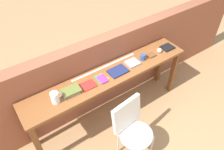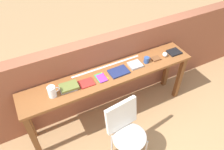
# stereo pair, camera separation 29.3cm
# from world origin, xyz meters

# --- Properties ---
(ground_plane) EXTENTS (40.00, 40.00, 0.00)m
(ground_plane) POSITION_xyz_m (0.00, 0.00, 0.00)
(ground_plane) COLOR tan
(brick_wall_back) EXTENTS (6.00, 0.20, 1.24)m
(brick_wall_back) POSITION_xyz_m (0.00, 0.64, 0.62)
(brick_wall_back) COLOR #935138
(brick_wall_back) RESTS_ON ground
(sideboard) EXTENTS (2.50, 0.44, 0.88)m
(sideboard) POSITION_xyz_m (0.00, 0.30, 0.74)
(sideboard) COLOR brown
(sideboard) RESTS_ON ground
(chair_white_moulded) EXTENTS (0.49, 0.50, 0.89)m
(chair_white_moulded) POSITION_xyz_m (-0.12, -0.38, 0.53)
(chair_white_moulded) COLOR silver
(chair_white_moulded) RESTS_ON ground
(pitcher_white) EXTENTS (0.14, 0.10, 0.18)m
(pitcher_white) POSITION_xyz_m (-0.81, 0.27, 0.96)
(pitcher_white) COLOR white
(pitcher_white) RESTS_ON sideboard
(book_stack_leftmost) EXTENTS (0.25, 0.18, 0.06)m
(book_stack_leftmost) POSITION_xyz_m (-0.59, 0.29, 0.91)
(book_stack_leftmost) COLOR #9E9EA3
(book_stack_leftmost) RESTS_ON sideboard
(magazine_cycling) EXTENTS (0.19, 0.16, 0.02)m
(magazine_cycling) POSITION_xyz_m (-0.36, 0.28, 0.89)
(magazine_cycling) COLOR red
(magazine_cycling) RESTS_ON sideboard
(pamphlet_pile_colourful) EXTENTS (0.16, 0.19, 0.01)m
(pamphlet_pile_colourful) POSITION_xyz_m (-0.14, 0.29, 0.89)
(pamphlet_pile_colourful) COLOR yellow
(pamphlet_pile_colourful) RESTS_ON sideboard
(book_open_centre) EXTENTS (0.27, 0.20, 0.02)m
(book_open_centre) POSITION_xyz_m (0.12, 0.28, 0.89)
(book_open_centre) COLOR navy
(book_open_centre) RESTS_ON sideboard
(book_grey_hardcover) EXTENTS (0.19, 0.17, 0.03)m
(book_grey_hardcover) POSITION_xyz_m (0.39, 0.30, 0.89)
(book_grey_hardcover) COLOR #9E9EA3
(book_grey_hardcover) RESTS_ON sideboard
(mug) EXTENTS (0.11, 0.08, 0.09)m
(mug) POSITION_xyz_m (0.58, 0.28, 0.92)
(mug) COLOR #2D4C8C
(mug) RESTS_ON sideboard
(leather_journal_brown) EXTENTS (0.13, 0.10, 0.02)m
(leather_journal_brown) POSITION_xyz_m (0.74, 0.28, 0.89)
(leather_journal_brown) COLOR brown
(leather_journal_brown) RESTS_ON sideboard
(sports_ball_small) EXTENTS (0.07, 0.07, 0.07)m
(sports_ball_small) POSITION_xyz_m (0.90, 0.27, 0.92)
(sports_ball_small) COLOR silver
(sports_ball_small) RESTS_ON sideboard
(book_repair_rightmost) EXTENTS (0.19, 0.17, 0.02)m
(book_repair_rightmost) POSITION_xyz_m (1.08, 0.28, 0.89)
(book_repair_rightmost) COLOR black
(book_repair_rightmost) RESTS_ON sideboard
(ruler_metal_back_edge) EXTENTS (1.05, 0.03, 0.00)m
(ruler_metal_back_edge) POSITION_xyz_m (0.03, 0.47, 0.88)
(ruler_metal_back_edge) COLOR silver
(ruler_metal_back_edge) RESTS_ON sideboard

